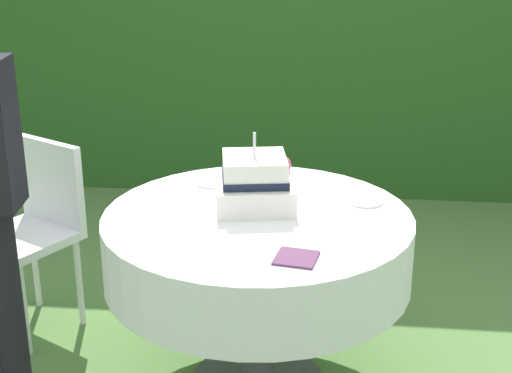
# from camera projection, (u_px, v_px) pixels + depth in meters

# --- Properties ---
(foliage_hedge) EXTENTS (6.66, 0.40, 2.45)m
(foliage_hedge) POSITION_uv_depth(u_px,v_px,m) (296.00, 14.00, 5.02)
(foliage_hedge) COLOR #28561E
(foliage_hedge) RESTS_ON ground_plane
(cake_table) EXTENTS (1.21, 1.21, 0.77)m
(cake_table) POSITION_uv_depth(u_px,v_px,m) (257.00, 248.00, 2.93)
(cake_table) COLOR #4C4C51
(cake_table) RESTS_ON ground_plane
(wedding_cake) EXTENTS (0.35, 0.35, 0.30)m
(wedding_cake) POSITION_uv_depth(u_px,v_px,m) (255.00, 183.00, 2.93)
(wedding_cake) COLOR white
(wedding_cake) RESTS_ON cake_table
(serving_plate_near) EXTENTS (0.14, 0.14, 0.01)m
(serving_plate_near) POSITION_uv_depth(u_px,v_px,m) (212.00, 183.00, 3.20)
(serving_plate_near) COLOR white
(serving_plate_near) RESTS_ON cake_table
(serving_plate_far) EXTENTS (0.13, 0.13, 0.01)m
(serving_plate_far) POSITION_uv_depth(u_px,v_px,m) (366.00, 202.00, 2.99)
(serving_plate_far) COLOR white
(serving_plate_far) RESTS_ON cake_table
(napkin_stack) EXTENTS (0.16, 0.16, 0.01)m
(napkin_stack) POSITION_uv_depth(u_px,v_px,m) (296.00, 258.00, 2.51)
(napkin_stack) COLOR #603856
(napkin_stack) RESTS_ON cake_table
(garden_chair) EXTENTS (0.54, 0.54, 0.89)m
(garden_chair) POSITION_uv_depth(u_px,v_px,m) (37.00, 218.00, 3.45)
(garden_chair) COLOR white
(garden_chair) RESTS_ON ground_plane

